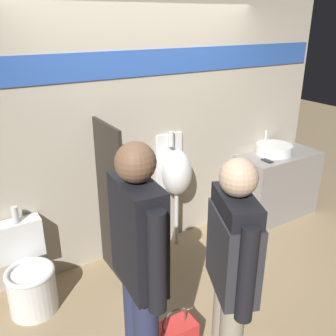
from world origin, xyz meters
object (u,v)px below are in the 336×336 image
at_px(cell_phone, 267,161).
at_px(person_with_lanyard, 139,266).
at_px(toilet, 29,276).
at_px(sink_basin, 274,149).
at_px(urinal_near_counter, 176,172).
at_px(person_in_vest, 232,267).

distance_m(cell_phone, person_with_lanyard, 2.53).
bearing_deg(toilet, cell_phone, -1.06).
height_order(cell_phone, person_with_lanyard, person_with_lanyard).
xyz_separation_m(toilet, person_with_lanyard, (0.47, -1.19, 0.68)).
height_order(sink_basin, toilet, sink_basin).
xyz_separation_m(cell_phone, urinal_near_counter, (-1.12, 0.21, 0.03)).
xyz_separation_m(sink_basin, person_in_vest, (-2.05, -1.60, 0.08)).
distance_m(urinal_near_counter, toilet, 1.72).
bearing_deg(urinal_near_counter, person_in_vest, -111.97).
bearing_deg(toilet, sink_basin, 1.99).
bearing_deg(sink_basin, urinal_near_counter, 177.68).
bearing_deg(person_in_vest, cell_phone, -27.57).
distance_m(toilet, person_with_lanyard, 1.45).
relative_size(urinal_near_counter, person_in_vest, 0.77).
bearing_deg(toilet, urinal_near_counter, 5.67).
bearing_deg(person_in_vest, urinal_near_counter, 1.51).
bearing_deg(person_with_lanyard, cell_phone, -58.71).
relative_size(person_in_vest, person_with_lanyard, 0.95).
height_order(cell_phone, toilet, toilet).
bearing_deg(cell_phone, sink_basin, 30.17).
relative_size(toilet, person_with_lanyard, 0.50).
bearing_deg(sink_basin, person_in_vest, -142.08).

